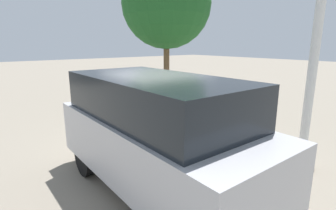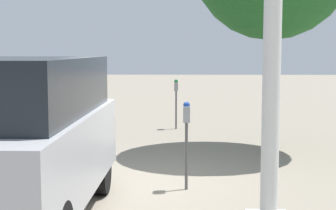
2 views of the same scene
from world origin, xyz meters
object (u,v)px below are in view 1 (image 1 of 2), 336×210
at_px(parking_meter_near, 186,103).
at_px(lamp_post, 311,80).
at_px(parked_van, 157,131).
at_px(street_tree, 166,4).
at_px(parking_meter_far, 89,80).

bearing_deg(parking_meter_near, lamp_post, 14.92).
height_order(parking_meter_near, lamp_post, lamp_post).
bearing_deg(lamp_post, parking_meter_near, -164.53).
xyz_separation_m(lamp_post, parked_van, (-1.31, -3.09, -0.81)).
height_order(lamp_post, parked_van, lamp_post).
distance_m(parking_meter_near, street_tree, 5.03).
xyz_separation_m(parked_van, street_tree, (-5.04, 4.18, 3.12)).
distance_m(parking_meter_far, parked_van, 8.55).
relative_size(parked_van, street_tree, 0.77).
distance_m(lamp_post, street_tree, 6.84).
distance_m(parking_meter_far, lamp_post, 9.71).
relative_size(parking_meter_far, parked_van, 0.31).
xyz_separation_m(parking_meter_near, lamp_post, (3.00, 0.83, 0.93)).
bearing_deg(parked_van, street_tree, 140.90).
bearing_deg(parked_van, lamp_post, 67.66).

